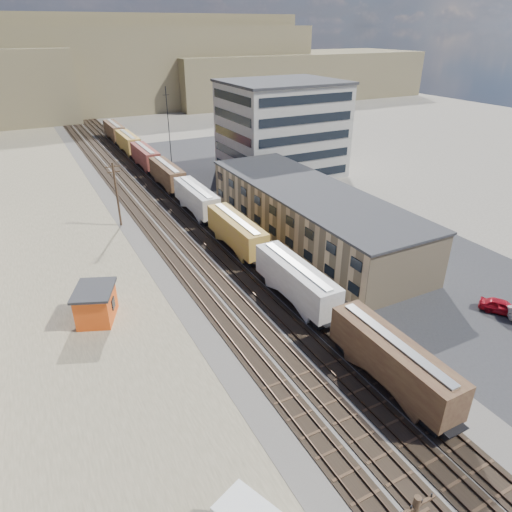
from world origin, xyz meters
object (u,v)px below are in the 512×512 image
maintenance_shed (96,304)px  parked_car_red (502,307)px  freight_train (181,185)px  utility_pole_north (117,193)px  parked_car_blue (284,177)px

maintenance_shed → parked_car_red: 43.37m
freight_train → utility_pole_north: size_ratio=11.97×
utility_pole_north → maintenance_shed: size_ratio=1.63×
maintenance_shed → parked_car_blue: 53.53m
freight_train → parked_car_blue: size_ratio=22.03×
parked_car_red → parked_car_blue: (3.63, 51.70, -0.01)m
parked_car_red → utility_pole_north: bearing=92.5°
freight_train → utility_pole_north: (-12.30, -6.66, 2.50)m
utility_pole_north → freight_train: bearing=28.4°
freight_train → maintenance_shed: freight_train is taller
freight_train → maintenance_shed: (-20.34, -31.15, -0.91)m
utility_pole_north → parked_car_blue: (34.47, 8.03, -4.54)m
maintenance_shed → parked_car_blue: bearing=37.4°
parked_car_red → maintenance_shed: bearing=121.0°
maintenance_shed → parked_car_red: bearing=-26.3°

